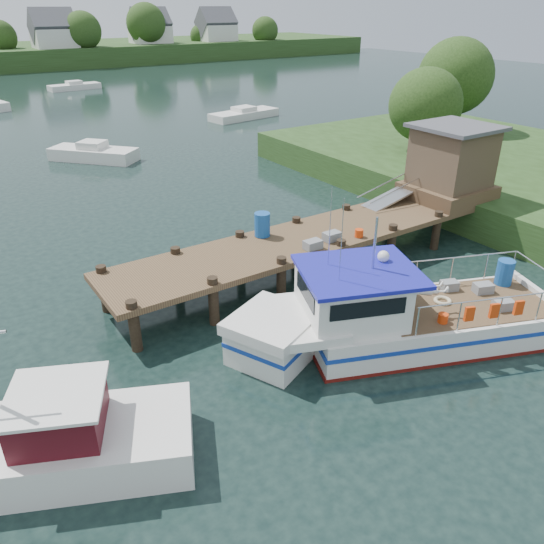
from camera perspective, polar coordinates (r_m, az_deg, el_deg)
ground_plane at (r=18.84m, az=-0.03°, el=-1.05°), size 160.00×160.00×0.00m
dock at (r=22.00m, az=14.34°, el=8.64°), size 16.60×3.00×4.78m
lobster_boat at (r=15.45m, az=12.51°, el=-4.88°), size 9.56×5.67×4.72m
work_boat at (r=12.67m, az=-25.16°, el=-16.60°), size 7.29×4.73×3.96m
moored_far at (r=68.27m, az=-20.48°, el=18.20°), size 5.82×2.42×0.96m
moored_b at (r=35.86m, az=-18.65°, el=12.01°), size 4.99×5.32×1.20m
moored_c at (r=47.52m, az=-3.03°, el=16.61°), size 6.49×3.05×0.99m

